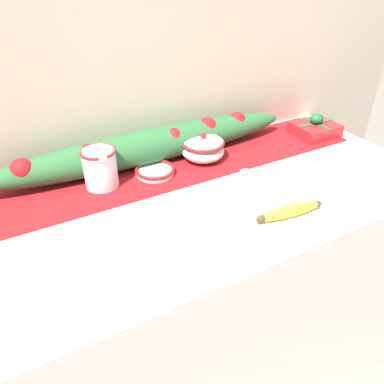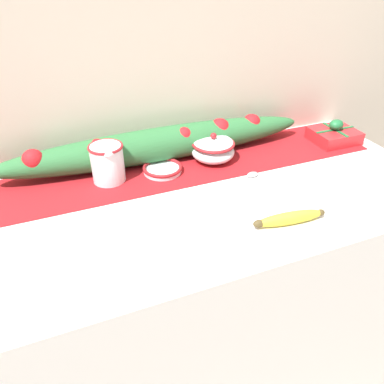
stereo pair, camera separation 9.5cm
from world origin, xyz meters
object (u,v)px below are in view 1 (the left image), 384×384
at_px(cream_pitcher, 100,167).
at_px(sugar_bowl, 203,148).
at_px(banana, 290,211).
at_px(spoon, 242,173).
at_px(small_dish, 155,171).
at_px(gift_box, 315,128).

relative_size(cream_pitcher, sugar_bowl, 0.86).
relative_size(sugar_bowl, banana, 0.70).
bearing_deg(spoon, cream_pitcher, 144.12).
bearing_deg(spoon, small_dish, 135.27).
relative_size(cream_pitcher, spoon, 0.65).
bearing_deg(banana, sugar_bowl, 95.86).
bearing_deg(spoon, gift_box, -1.06).
relative_size(small_dish, spoon, 0.67).
bearing_deg(small_dish, gift_box, -1.41).
bearing_deg(gift_box, sugar_bowl, 176.54).
bearing_deg(sugar_bowl, small_dish, -176.01).
distance_m(cream_pitcher, small_dish, 0.17).
bearing_deg(cream_pitcher, small_dish, -4.91).
bearing_deg(gift_box, banana, -140.57).
height_order(sugar_bowl, banana, sugar_bowl).
bearing_deg(cream_pitcher, banana, -45.13).
bearing_deg(gift_box, cream_pitcher, 177.88).
xyz_separation_m(banana, spoon, (0.02, 0.23, -0.01)).
relative_size(sugar_bowl, gift_box, 0.89).
distance_m(sugar_bowl, banana, 0.37).
xyz_separation_m(small_dish, banana, (0.21, -0.36, 0.00)).
xyz_separation_m(small_dish, gift_box, (0.63, -0.02, 0.01)).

